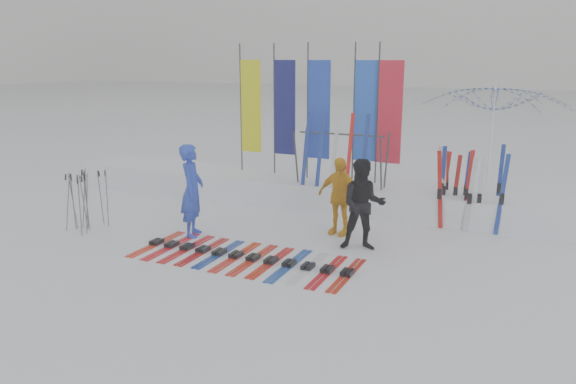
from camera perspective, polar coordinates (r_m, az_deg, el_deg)
The scene contains 11 objects.
ground at distance 9.54m, azimuth -5.10°, elevation -7.79°, with size 120.00×120.00×0.00m, color white.
snow_bank at distance 13.46m, azimuth 4.49°, elevation -0.09°, with size 14.00×1.60×0.60m, color white.
person_blue at distance 11.16m, azimuth -9.73°, elevation 0.15°, with size 0.67×0.44×1.83m, color blue.
person_black at distance 10.30m, azimuth 7.65°, elevation -1.31°, with size 0.82×0.64×1.69m, color black.
person_yellow at distance 11.16m, azimuth 5.21°, elevation -0.43°, with size 0.92×0.38×1.56m, color #F3AC0F.
tent_canopy at distance 13.59m, azimuth 19.88°, elevation 4.36°, with size 3.24×3.30×2.97m, color white.
ski_row at distance 9.99m, azimuth -4.46°, elevation -6.56°, with size 3.97×1.69×0.07m.
pole_cluster at distance 12.20m, azimuth -19.99°, elevation -0.88°, with size 0.63×0.82×1.25m.
feather_flags at distance 13.50m, azimuth 3.14°, elevation 8.34°, with size 4.18×0.25×3.20m.
ski_rack at distance 12.77m, azimuth 5.38°, elevation 4.11°, with size 2.04×0.80×1.23m.
upright_skis at distance 12.32m, azimuth 17.25°, elevation 0.37°, with size 1.38×1.07×1.70m.
Camera 1 is at (4.41, -7.72, 3.46)m, focal length 35.00 mm.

